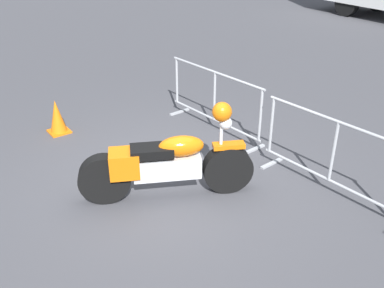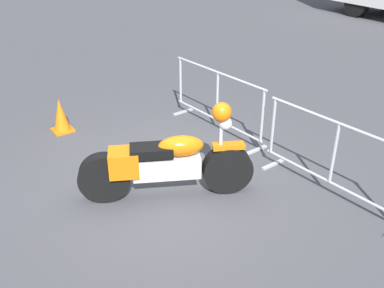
{
  "view_description": "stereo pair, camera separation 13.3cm",
  "coord_description": "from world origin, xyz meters",
  "px_view_note": "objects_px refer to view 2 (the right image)",
  "views": [
    {
      "loc": [
        4.3,
        -2.75,
        3.26
      ],
      "look_at": [
        0.27,
        0.21,
        0.65
      ],
      "focal_mm": 40.0,
      "sensor_mm": 36.0,
      "label": 1
    },
    {
      "loc": [
        4.38,
        -2.64,
        3.26
      ],
      "look_at": [
        0.27,
        0.21,
        0.65
      ],
      "focal_mm": 40.0,
      "sensor_mm": 36.0,
      "label": 2
    }
  ],
  "objects_px": {
    "motorcycle": "(167,163)",
    "crowd_barrier_near": "(217,101)",
    "traffic_cone": "(61,116)",
    "crowd_barrier_far": "(333,159)"
  },
  "relations": [
    {
      "from": "motorcycle",
      "to": "crowd_barrier_near",
      "type": "height_order",
      "value": "motorcycle"
    },
    {
      "from": "motorcycle",
      "to": "crowd_barrier_near",
      "type": "distance_m",
      "value": 2.15
    },
    {
      "from": "crowd_barrier_near",
      "to": "traffic_cone",
      "type": "relative_size",
      "value": 3.71
    },
    {
      "from": "motorcycle",
      "to": "traffic_cone",
      "type": "xyz_separation_m",
      "value": [
        -2.73,
        -0.46,
        -0.2
      ]
    },
    {
      "from": "motorcycle",
      "to": "traffic_cone",
      "type": "distance_m",
      "value": 2.78
    },
    {
      "from": "traffic_cone",
      "to": "crowd_barrier_near",
      "type": "bearing_deg",
      "value": 55.9
    },
    {
      "from": "crowd_barrier_far",
      "to": "motorcycle",
      "type": "bearing_deg",
      "value": -124.56
    },
    {
      "from": "motorcycle",
      "to": "traffic_cone",
      "type": "relative_size",
      "value": 3.58
    },
    {
      "from": "crowd_barrier_near",
      "to": "crowd_barrier_far",
      "type": "relative_size",
      "value": 1.0
    },
    {
      "from": "crowd_barrier_near",
      "to": "crowd_barrier_far",
      "type": "bearing_deg",
      "value": 0.0
    }
  ]
}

